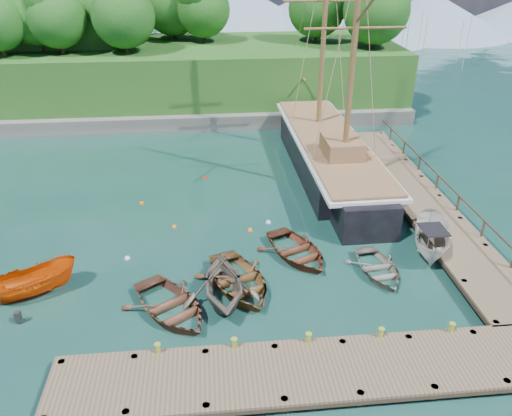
{
  "coord_description": "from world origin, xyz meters",
  "views": [
    {
      "loc": [
        -1.61,
        -19.98,
        14.96
      ],
      "look_at": [
        0.76,
        3.88,
        2.0
      ],
      "focal_mm": 35.0,
      "sensor_mm": 36.0,
      "label": 1
    }
  ],
  "objects_px": {
    "rowboat_3": "(378,273)",
    "rowboat_4": "(297,256)",
    "schooner": "(329,157)",
    "rowboat_0": "(171,313)",
    "cabin_boat_white": "(429,252)",
    "rowboat_2": "(239,288)",
    "motorboat_orange": "(35,294)",
    "rowboat_1": "(223,300)"
  },
  "relations": [
    {
      "from": "rowboat_4",
      "to": "motorboat_orange",
      "type": "height_order",
      "value": "motorboat_orange"
    },
    {
      "from": "schooner",
      "to": "rowboat_3",
      "type": "bearing_deg",
      "value": -92.33
    },
    {
      "from": "motorboat_orange",
      "to": "rowboat_1",
      "type": "bearing_deg",
      "value": -123.4
    },
    {
      "from": "rowboat_2",
      "to": "rowboat_4",
      "type": "bearing_deg",
      "value": 17.9
    },
    {
      "from": "schooner",
      "to": "cabin_boat_white",
      "type": "bearing_deg",
      "value": -75.41
    },
    {
      "from": "rowboat_1",
      "to": "rowboat_2",
      "type": "height_order",
      "value": "rowboat_1"
    },
    {
      "from": "rowboat_0",
      "to": "cabin_boat_white",
      "type": "height_order",
      "value": "cabin_boat_white"
    },
    {
      "from": "rowboat_3",
      "to": "schooner",
      "type": "bearing_deg",
      "value": 82.23
    },
    {
      "from": "rowboat_1",
      "to": "rowboat_2",
      "type": "bearing_deg",
      "value": 45.91
    },
    {
      "from": "rowboat_4",
      "to": "rowboat_2",
      "type": "bearing_deg",
      "value": -166.62
    },
    {
      "from": "rowboat_2",
      "to": "cabin_boat_white",
      "type": "height_order",
      "value": "cabin_boat_white"
    },
    {
      "from": "rowboat_1",
      "to": "schooner",
      "type": "height_order",
      "value": "schooner"
    },
    {
      "from": "rowboat_2",
      "to": "rowboat_3",
      "type": "xyz_separation_m",
      "value": [
        7.09,
        0.49,
        0.0
      ]
    },
    {
      "from": "schooner",
      "to": "rowboat_2",
      "type": "bearing_deg",
      "value": -120.07
    },
    {
      "from": "rowboat_0",
      "to": "rowboat_1",
      "type": "xyz_separation_m",
      "value": [
        2.39,
        0.65,
        0.0
      ]
    },
    {
      "from": "cabin_boat_white",
      "to": "rowboat_4",
      "type": "bearing_deg",
      "value": -160.74
    },
    {
      "from": "rowboat_1",
      "to": "rowboat_4",
      "type": "height_order",
      "value": "rowboat_1"
    },
    {
      "from": "rowboat_0",
      "to": "cabin_boat_white",
      "type": "bearing_deg",
      "value": -17.87
    },
    {
      "from": "rowboat_2",
      "to": "motorboat_orange",
      "type": "relative_size",
      "value": 1.18
    },
    {
      "from": "rowboat_1",
      "to": "rowboat_4",
      "type": "bearing_deg",
      "value": 36.87
    },
    {
      "from": "rowboat_0",
      "to": "schooner",
      "type": "xyz_separation_m",
      "value": [
        10.62,
        14.81,
        1.06
      ]
    },
    {
      "from": "rowboat_3",
      "to": "rowboat_4",
      "type": "bearing_deg",
      "value": 147.25
    },
    {
      "from": "schooner",
      "to": "motorboat_orange",
      "type": "bearing_deg",
      "value": -144.08
    },
    {
      "from": "motorboat_orange",
      "to": "cabin_boat_white",
      "type": "distance_m",
      "value": 20.31
    },
    {
      "from": "rowboat_3",
      "to": "cabin_boat_white",
      "type": "relative_size",
      "value": 0.8
    },
    {
      "from": "rowboat_4",
      "to": "schooner",
      "type": "bearing_deg",
      "value": 45.98
    },
    {
      "from": "rowboat_2",
      "to": "cabin_boat_white",
      "type": "distance_m",
      "value": 10.71
    },
    {
      "from": "rowboat_2",
      "to": "rowboat_0",
      "type": "bearing_deg",
      "value": -172.66
    },
    {
      "from": "cabin_boat_white",
      "to": "rowboat_0",
      "type": "bearing_deg",
      "value": -143.52
    },
    {
      "from": "rowboat_0",
      "to": "schooner",
      "type": "bearing_deg",
      "value": 21.49
    },
    {
      "from": "rowboat_1",
      "to": "schooner",
      "type": "bearing_deg",
      "value": 57.62
    },
    {
      "from": "rowboat_0",
      "to": "schooner",
      "type": "height_order",
      "value": "schooner"
    },
    {
      "from": "rowboat_2",
      "to": "rowboat_3",
      "type": "distance_m",
      "value": 7.11
    },
    {
      "from": "cabin_boat_white",
      "to": "motorboat_orange",
      "type": "bearing_deg",
      "value": -153.77
    },
    {
      "from": "rowboat_0",
      "to": "cabin_boat_white",
      "type": "xyz_separation_m",
      "value": [
        13.69,
        3.67,
        0.0
      ]
    },
    {
      "from": "rowboat_1",
      "to": "cabin_boat_white",
      "type": "relative_size",
      "value": 0.94
    },
    {
      "from": "rowboat_4",
      "to": "cabin_boat_white",
      "type": "height_order",
      "value": "cabin_boat_white"
    },
    {
      "from": "cabin_boat_white",
      "to": "schooner",
      "type": "distance_m",
      "value": 11.61
    },
    {
      "from": "rowboat_2",
      "to": "schooner",
      "type": "relative_size",
      "value": 0.19
    },
    {
      "from": "rowboat_0",
      "to": "motorboat_orange",
      "type": "bearing_deg",
      "value": 130.22
    },
    {
      "from": "motorboat_orange",
      "to": "rowboat_3",
      "type": "bearing_deg",
      "value": -114.7
    },
    {
      "from": "rowboat_0",
      "to": "cabin_boat_white",
      "type": "distance_m",
      "value": 14.18
    }
  ]
}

